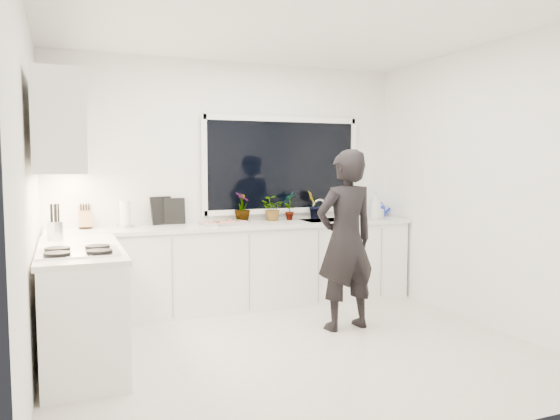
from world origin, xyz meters
name	(u,v)px	position (x,y,z in m)	size (l,w,h in m)	color
floor	(293,349)	(0.00, 0.00, -0.01)	(4.00, 3.50, 0.02)	beige
wall_back	(232,183)	(0.00, 1.76, 1.35)	(4.00, 0.02, 2.70)	white
wall_left	(27,195)	(-2.01, 0.00, 1.35)	(0.02, 3.50, 2.70)	white
wall_right	(484,186)	(2.01, 0.00, 1.35)	(0.02, 3.50, 2.70)	white
ceiling	(293,22)	(0.00, 0.00, 2.71)	(4.00, 3.50, 0.02)	white
window	(282,165)	(0.60, 1.73, 1.55)	(1.80, 0.02, 1.00)	black
base_cabinets_back	(241,267)	(0.00, 1.45, 0.44)	(3.92, 0.58, 0.88)	white
base_cabinets_left	(82,307)	(-1.67, 0.35, 0.44)	(0.58, 1.60, 0.88)	white
countertop_back	(241,226)	(0.00, 1.44, 0.90)	(3.94, 0.62, 0.04)	silver
countertop_left	(80,249)	(-1.67, 0.35, 0.90)	(0.62, 1.60, 0.04)	silver
upper_cabinets	(59,129)	(-1.79, 0.70, 1.85)	(0.34, 2.10, 0.70)	white
sink	(327,224)	(1.05, 1.45, 0.87)	(0.58, 0.42, 0.14)	silver
faucet	(320,209)	(1.05, 1.65, 1.03)	(0.03, 0.03, 0.22)	silver
stovetop	(78,251)	(-1.69, 0.00, 0.94)	(0.56, 0.48, 0.03)	black
person	(346,240)	(0.68, 0.33, 0.85)	(0.62, 0.41, 1.70)	black
pizza_tray	(225,223)	(-0.19, 1.42, 0.94)	(0.44, 0.33, 0.03)	#B7B6BB
pizza	(225,222)	(-0.19, 1.42, 0.95)	(0.40, 0.29, 0.01)	red
watering_can	(379,211)	(1.85, 1.61, 0.98)	(0.14, 0.14, 0.13)	#162CD3
paper_towel_roll	(125,215)	(-1.20, 1.55, 1.05)	(0.11, 0.11, 0.26)	silver
knife_block	(85,218)	(-1.58, 1.59, 1.03)	(0.13, 0.10, 0.22)	#8D5F41
utensil_crock	(55,231)	(-1.85, 0.80, 1.00)	(0.13, 0.13, 0.16)	silver
picture_frame_large	(175,211)	(-0.66, 1.69, 1.06)	(0.22, 0.02, 0.28)	black
picture_frame_small	(162,210)	(-0.80, 1.69, 1.07)	(0.25, 0.02, 0.30)	black
herb_plants	(276,207)	(0.48, 1.61, 1.08)	(1.10, 0.33, 0.33)	#26662D
soap_bottles	(376,207)	(1.62, 1.30, 1.07)	(0.19, 0.17, 0.32)	#D8BF66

